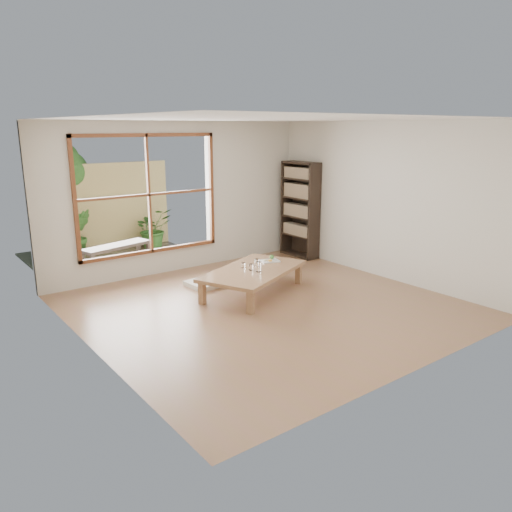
{
  "coord_description": "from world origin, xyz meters",
  "views": [
    {
      "loc": [
        -4.21,
        -5.3,
        2.5
      ],
      "look_at": [
        0.34,
        0.68,
        0.55
      ],
      "focal_mm": 35.0,
      "sensor_mm": 36.0,
      "label": 1
    }
  ],
  "objects_px": {
    "low_table": "(253,272)",
    "garden_bench": "(116,248)",
    "food_tray": "(270,260)",
    "bookshelf": "(300,210)"
  },
  "relations": [
    {
      "from": "low_table",
      "to": "garden_bench",
      "type": "height_order",
      "value": "garden_bench"
    },
    {
      "from": "garden_bench",
      "to": "bookshelf",
      "type": "bearing_deg",
      "value": -36.48
    },
    {
      "from": "low_table",
      "to": "garden_bench",
      "type": "bearing_deg",
      "value": 89.32
    },
    {
      "from": "garden_bench",
      "to": "food_tray",
      "type": "bearing_deg",
      "value": -70.41
    },
    {
      "from": "garden_bench",
      "to": "low_table",
      "type": "bearing_deg",
      "value": -81.12
    },
    {
      "from": "food_tray",
      "to": "garden_bench",
      "type": "height_order",
      "value": "food_tray"
    },
    {
      "from": "food_tray",
      "to": "bookshelf",
      "type": "bearing_deg",
      "value": 49.97
    },
    {
      "from": "bookshelf",
      "to": "garden_bench",
      "type": "xyz_separation_m",
      "value": [
        -3.24,
        1.35,
        -0.55
      ]
    },
    {
      "from": "low_table",
      "to": "bookshelf",
      "type": "bearing_deg",
      "value": 8.02
    },
    {
      "from": "low_table",
      "to": "bookshelf",
      "type": "xyz_separation_m",
      "value": [
        2.13,
        1.3,
        0.59
      ]
    }
  ]
}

